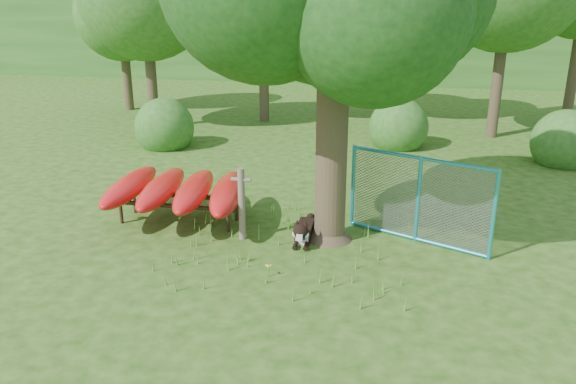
# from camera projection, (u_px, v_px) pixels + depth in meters

# --- Properties ---
(ground) EXTENTS (80.00, 80.00, 0.00)m
(ground) POSITION_uv_depth(u_px,v_px,m) (261.00, 270.00, 9.40)
(ground) COLOR #21470E
(ground) RESTS_ON ground
(wooden_post) EXTENTS (0.38, 0.13, 1.39)m
(wooden_post) POSITION_uv_depth(u_px,v_px,m) (242.00, 202.00, 10.41)
(wooden_post) COLOR #6A5E4F
(wooden_post) RESTS_ON ground
(kayak_rack) EXTENTS (3.02, 2.67, 0.90)m
(kayak_rack) POSITION_uv_depth(u_px,v_px,m) (178.00, 190.00, 11.24)
(kayak_rack) COLOR black
(kayak_rack) RESTS_ON ground
(husky_dog) EXTENTS (0.33, 1.24, 0.55)m
(husky_dog) POSITION_uv_depth(u_px,v_px,m) (304.00, 231.00, 10.48)
(husky_dog) COLOR black
(husky_dog) RESTS_ON ground
(fence_section) EXTENTS (2.60, 1.21, 2.74)m
(fence_section) POSITION_uv_depth(u_px,v_px,m) (418.00, 200.00, 10.28)
(fence_section) COLOR #279DB9
(fence_section) RESTS_ON ground
(wildflower_clump) EXTENTS (0.10, 0.11, 0.22)m
(wildflower_clump) POSITION_uv_depth(u_px,v_px,m) (268.00, 267.00, 9.13)
(wildflower_clump) COLOR #5B9831
(wildflower_clump) RESTS_ON ground
(bg_tree_c) EXTENTS (4.00, 4.00, 6.12)m
(bg_tree_c) POSITION_uv_depth(u_px,v_px,m) (393.00, 5.00, 19.80)
(bg_tree_c) COLOR #3C3021
(bg_tree_c) RESTS_ON ground
(bg_tree_f) EXTENTS (3.60, 3.60, 5.55)m
(bg_tree_f) POSITION_uv_depth(u_px,v_px,m) (121.00, 15.00, 21.99)
(bg_tree_f) COLOR #3C3021
(bg_tree_f) RESTS_ON ground
(shrub_left) EXTENTS (1.80, 1.80, 1.80)m
(shrub_left) POSITION_uv_depth(u_px,v_px,m) (166.00, 147.00, 17.32)
(shrub_left) COLOR #275E1E
(shrub_left) RESTS_ON ground
(shrub_right) EXTENTS (1.80, 1.80, 1.80)m
(shrub_right) POSITION_uv_depth(u_px,v_px,m) (561.00, 164.00, 15.52)
(shrub_right) COLOR #275E1E
(shrub_right) RESTS_ON ground
(shrub_mid) EXTENTS (1.80, 1.80, 1.80)m
(shrub_mid) POSITION_uv_depth(u_px,v_px,m) (397.00, 146.00, 17.33)
(shrub_mid) COLOR #275E1E
(shrub_mid) RESTS_ON ground
(wooded_hillside) EXTENTS (80.00, 12.00, 6.00)m
(wooded_hillside) POSITION_uv_depth(u_px,v_px,m) (376.00, 22.00, 34.33)
(wooded_hillside) COLOR #275E1E
(wooded_hillside) RESTS_ON ground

